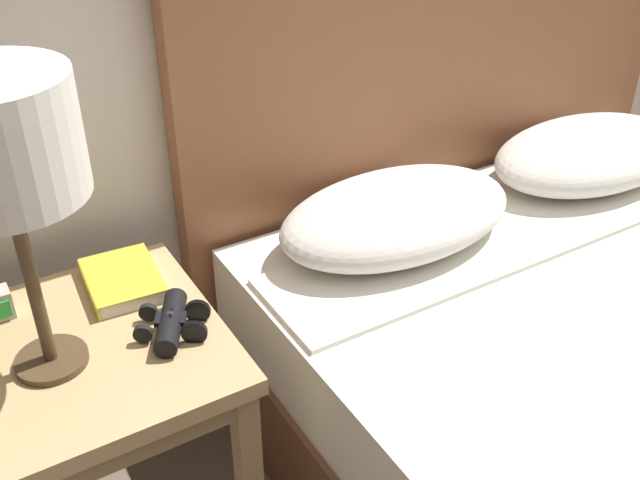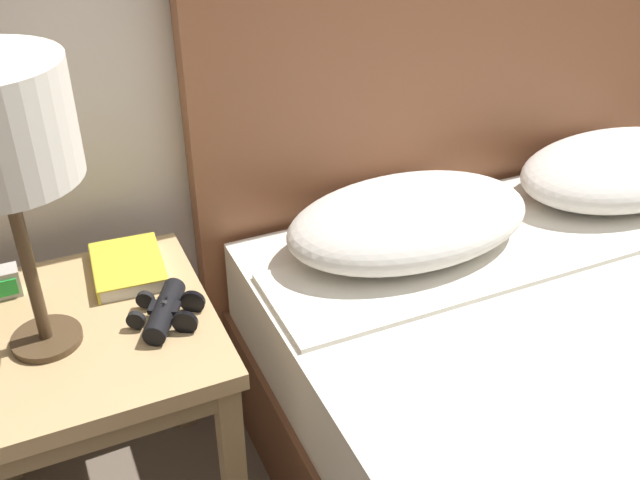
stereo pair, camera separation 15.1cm
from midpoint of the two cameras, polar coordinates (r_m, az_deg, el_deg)
The scene contains 3 objects.
nightstand at distance 1.55m, azimuth -19.84°, elevation -9.96°, with size 0.51×0.52×0.56m.
book_on_nightstand at distance 1.61m, azimuth -17.51°, elevation -3.04°, with size 0.16×0.20×0.03m.
binoculars_pair at distance 1.46m, azimuth -14.17°, elevation -6.18°, with size 0.16×0.16×0.05m.
Camera 1 is at (-0.89, -0.45, 1.48)m, focal length 42.00 mm.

